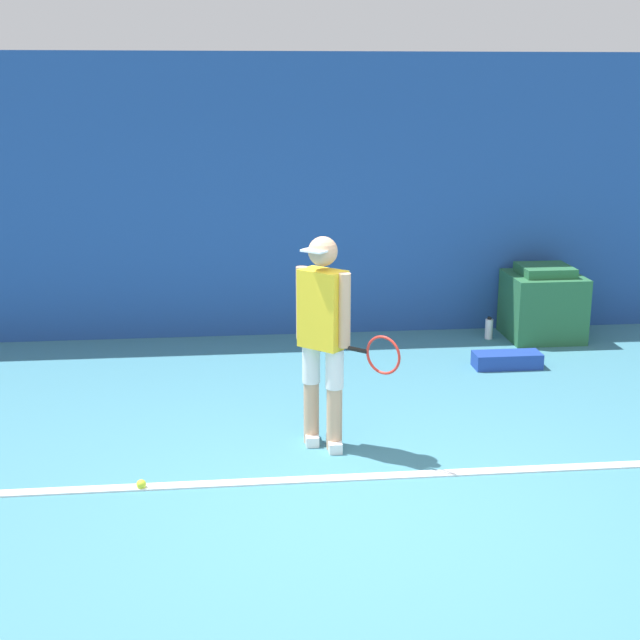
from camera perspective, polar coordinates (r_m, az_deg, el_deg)
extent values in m
plane|color=teal|center=(6.11, 2.66, -11.63)|extent=(24.00, 24.00, 0.00)
cube|color=#234C99|center=(9.72, -1.01, 7.85)|extent=(24.00, 0.10, 3.04)
cube|color=white|center=(6.45, 2.13, -10.04)|extent=(21.60, 0.10, 0.01)
cylinder|color=tan|center=(6.95, -0.56, -5.94)|extent=(0.12, 0.12, 0.50)
cylinder|color=white|center=(6.82, -0.57, -2.80)|extent=(0.14, 0.14, 0.30)
cube|color=white|center=(7.03, -0.55, -7.52)|extent=(0.10, 0.24, 0.08)
cylinder|color=tan|center=(6.83, 0.93, -6.33)|extent=(0.12, 0.12, 0.50)
cylinder|color=white|center=(6.70, 0.94, -3.14)|extent=(0.14, 0.14, 0.30)
cube|color=white|center=(6.91, 0.92, -7.94)|extent=(0.10, 0.24, 0.08)
cube|color=yellow|center=(6.63, 0.18, 0.71)|extent=(0.39, 0.38, 0.59)
sphere|color=tan|center=(6.54, 0.19, 4.42)|extent=(0.22, 0.22, 0.22)
cube|color=white|center=(6.46, -0.34, 4.46)|extent=(0.21, 0.21, 0.02)
cylinder|color=tan|center=(6.74, -1.17, 1.10)|extent=(0.09, 0.09, 0.56)
cylinder|color=tan|center=(6.52, 1.58, 0.61)|extent=(0.09, 0.09, 0.56)
cylinder|color=black|center=(6.54, 2.30, -1.89)|extent=(0.17, 0.16, 0.03)
torus|color=red|center=(6.41, 4.07, -2.26)|extent=(0.23, 0.21, 0.29)
sphere|color=#D1E533|center=(6.40, -11.37, -10.27)|extent=(0.07, 0.07, 0.07)
cube|color=#28663D|center=(10.04, 14.06, 0.86)|extent=(0.78, 0.76, 0.71)
cube|color=#28663D|center=(9.95, 14.21, 3.12)|extent=(0.54, 0.53, 0.10)
cube|color=#1E3D99|center=(8.98, 11.88, -2.52)|extent=(0.66, 0.26, 0.15)
cylinder|color=white|center=(9.93, 10.76, -0.56)|extent=(0.08, 0.08, 0.22)
cylinder|color=black|center=(9.90, 10.79, 0.12)|extent=(0.05, 0.05, 0.02)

